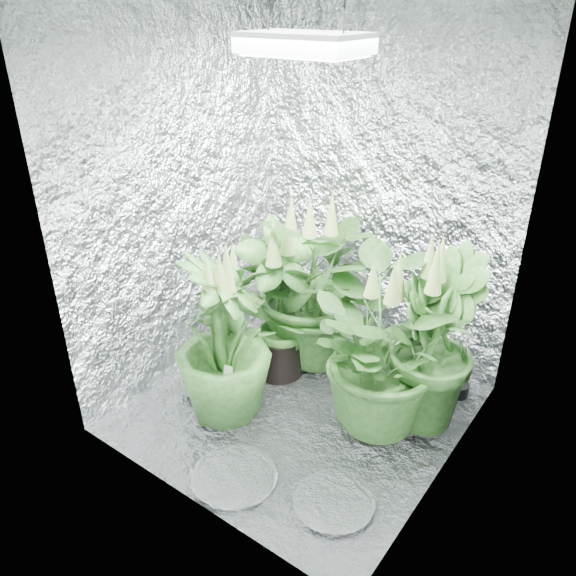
% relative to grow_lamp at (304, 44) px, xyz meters
% --- Properties ---
extents(ground, '(1.60, 1.60, 0.00)m').
position_rel_grow_lamp_xyz_m(ground, '(0.00, 0.00, -1.83)').
color(ground, silver).
rests_on(ground, ground).
extents(walls, '(1.62, 1.62, 2.00)m').
position_rel_grow_lamp_xyz_m(walls, '(0.00, 0.00, -0.83)').
color(walls, silver).
rests_on(walls, ground).
extents(grow_lamp, '(0.50, 0.30, 0.22)m').
position_rel_grow_lamp_xyz_m(grow_lamp, '(0.00, 0.00, 0.00)').
color(grow_lamp, gray).
rests_on(grow_lamp, ceiling).
extents(plant_a, '(0.95, 0.95, 1.05)m').
position_rel_grow_lamp_xyz_m(plant_a, '(-0.20, 0.43, -1.33)').
color(plant_a, black).
rests_on(plant_a, ground).
extents(plant_b, '(0.66, 0.66, 1.01)m').
position_rel_grow_lamp_xyz_m(plant_b, '(-0.29, 0.20, -1.37)').
color(plant_b, black).
rests_on(plant_b, ground).
extents(plant_c, '(0.66, 0.66, 1.02)m').
position_rel_grow_lamp_xyz_m(plant_c, '(0.58, 0.32, -1.35)').
color(plant_c, black).
rests_on(plant_c, ground).
extents(plant_d, '(0.70, 0.70, 0.97)m').
position_rel_grow_lamp_xyz_m(plant_d, '(-0.29, -0.27, -1.38)').
color(plant_d, black).
rests_on(plant_d, ground).
extents(plant_e, '(0.92, 0.92, 0.95)m').
position_rel_grow_lamp_xyz_m(plant_e, '(0.37, 0.10, -1.37)').
color(plant_e, black).
rests_on(plant_e, ground).
extents(plant_f, '(0.55, 0.55, 0.87)m').
position_rel_grow_lamp_xyz_m(plant_f, '(-0.39, -0.07, -1.43)').
color(plant_f, black).
rests_on(plant_f, ground).
extents(circulation_fan, '(0.15, 0.27, 0.31)m').
position_rel_grow_lamp_xyz_m(circulation_fan, '(0.62, 0.61, -1.69)').
color(circulation_fan, black).
rests_on(circulation_fan, ground).
extents(plant_label, '(0.05, 0.03, 0.08)m').
position_rel_grow_lamp_xyz_m(plant_label, '(-0.24, -0.29, -1.53)').
color(plant_label, white).
rests_on(plant_label, plant_d).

